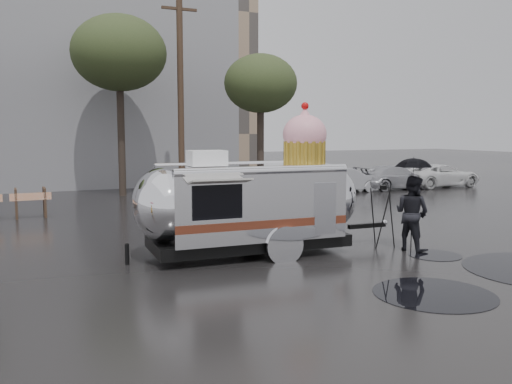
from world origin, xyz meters
name	(u,v)px	position (x,y,z in m)	size (l,w,h in m)	color
ground	(262,274)	(0.00, 0.00, 0.00)	(120.00, 120.00, 0.00)	black
puddles	(468,269)	(4.15, -1.47, 0.01)	(8.27, 9.86, 0.01)	black
grey_building	(18,67)	(-4.00, 24.00, 6.50)	(22.00, 12.00, 13.00)	slate
utility_pole	(181,93)	(2.50, 14.00, 4.62)	(1.60, 0.28, 9.00)	#473323
tree_mid	(119,54)	(0.00, 15.00, 6.34)	(4.20, 4.20, 8.03)	#382D26
tree_right	(261,84)	(6.00, 13.00, 5.06)	(3.36, 3.36, 6.42)	#382D26
parked_cars	(375,176)	(11.78, 12.00, 0.72)	(13.20, 1.90, 1.50)	silver
airstream_trailer	(252,200)	(0.59, 1.85, 1.30)	(6.88, 2.69, 3.70)	silver
person_right	(412,213)	(4.32, 0.53, 0.92)	(0.89, 0.49, 1.85)	black
umbrella_black	(413,172)	(4.32, 0.53, 1.93)	(1.12, 1.12, 2.31)	black
tripod	(383,210)	(3.93, 1.18, 0.95)	(0.59, 0.65, 1.58)	black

